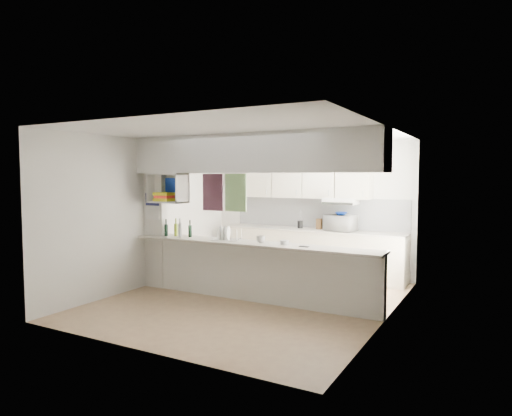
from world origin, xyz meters
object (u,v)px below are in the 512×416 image
Objects in this scene: bowl at (341,214)px; dish_rack at (227,234)px; microwave at (341,223)px; wine_bottles at (178,230)px.

bowl is 2.39m from dish_rack.
microwave is 0.18m from bowl.
bowl is (0.00, 0.01, 0.18)m from microwave.
dish_rack is at bearing 75.64° from microwave.
wine_bottles reaches higher than microwave.
wine_bottles reaches higher than dish_rack.
wine_bottles is (-2.20, -2.07, -0.04)m from microwave.
microwave is at bearing 43.27° from wine_bottles.
microwave is 2.42× the size of bowl.
dish_rack is at bearing -121.66° from bowl.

